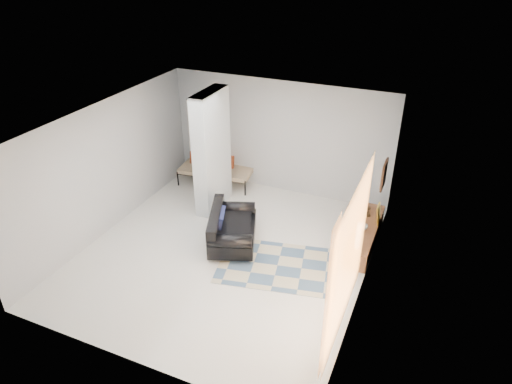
% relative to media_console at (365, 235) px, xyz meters
% --- Properties ---
extents(floor, '(6.00, 6.00, 0.00)m').
position_rel_media_console_xyz_m(floor, '(-2.52, -1.46, -0.20)').
color(floor, silver).
rests_on(floor, ground).
extents(ceiling, '(6.00, 6.00, 0.00)m').
position_rel_media_console_xyz_m(ceiling, '(-2.52, -1.46, 2.60)').
color(ceiling, white).
rests_on(ceiling, wall_back).
extents(wall_back, '(6.00, 0.00, 6.00)m').
position_rel_media_console_xyz_m(wall_back, '(-2.52, 1.54, 1.20)').
color(wall_back, '#B5B8BA').
rests_on(wall_back, ground).
extents(wall_front, '(6.00, 0.00, 6.00)m').
position_rel_media_console_xyz_m(wall_front, '(-2.52, -4.46, 1.20)').
color(wall_front, '#B5B8BA').
rests_on(wall_front, ground).
extents(wall_left, '(0.00, 6.00, 6.00)m').
position_rel_media_console_xyz_m(wall_left, '(-5.27, -1.46, 1.20)').
color(wall_left, '#B5B8BA').
rests_on(wall_left, ground).
extents(wall_right, '(0.00, 6.00, 6.00)m').
position_rel_media_console_xyz_m(wall_right, '(0.23, -1.46, 1.20)').
color(wall_right, '#B5B8BA').
rests_on(wall_right, ground).
extents(partition_column, '(0.35, 1.20, 2.80)m').
position_rel_media_console_xyz_m(partition_column, '(-3.62, 0.14, 1.20)').
color(partition_column, silver).
rests_on(partition_column, floor).
extents(hallway_door, '(0.85, 0.06, 2.04)m').
position_rel_media_console_xyz_m(hallway_door, '(-4.62, 1.50, 0.82)').
color(hallway_door, silver).
rests_on(hallway_door, floor).
extents(curtain, '(0.00, 2.55, 2.55)m').
position_rel_media_console_xyz_m(curtain, '(0.15, -2.61, 1.25)').
color(curtain, '#FFA343').
rests_on(curtain, wall_right).
extents(wall_art, '(0.04, 0.45, 0.55)m').
position_rel_media_console_xyz_m(wall_art, '(0.20, -0.00, 1.45)').
color(wall_art, '#361C0E').
rests_on(wall_art, wall_right).
extents(media_console, '(0.45, 2.03, 0.80)m').
position_rel_media_console_xyz_m(media_console, '(0.00, 0.00, 0.00)').
color(media_console, brown).
rests_on(media_console, floor).
extents(loveseat, '(1.37, 1.74, 0.76)m').
position_rel_media_console_xyz_m(loveseat, '(-2.59, -1.11, 0.15)').
color(loveseat, silver).
rests_on(loveseat, floor).
extents(daybed, '(1.93, 0.99, 0.77)m').
position_rel_media_console_xyz_m(daybed, '(-4.12, 1.16, 0.21)').
color(daybed, black).
rests_on(daybed, floor).
extents(area_rug, '(2.54, 1.95, 0.01)m').
position_rel_media_console_xyz_m(area_rug, '(-1.40, -1.44, -0.20)').
color(area_rug, '#BFB592').
rests_on(area_rug, floor).
extents(cylinder_lamp, '(0.10, 0.10, 0.54)m').
position_rel_media_console_xyz_m(cylinder_lamp, '(-0.02, -0.78, 0.47)').
color(cylinder_lamp, silver).
rests_on(cylinder_lamp, media_console).
extents(bronze_figurine, '(0.11, 0.11, 0.22)m').
position_rel_media_console_xyz_m(bronze_figurine, '(-0.05, 0.46, 0.31)').
color(bronze_figurine, '#322316').
rests_on(bronze_figurine, media_console).
extents(vase, '(0.22, 0.22, 0.21)m').
position_rel_media_console_xyz_m(vase, '(-0.05, -0.11, 0.30)').
color(vase, silver).
rests_on(vase, media_console).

